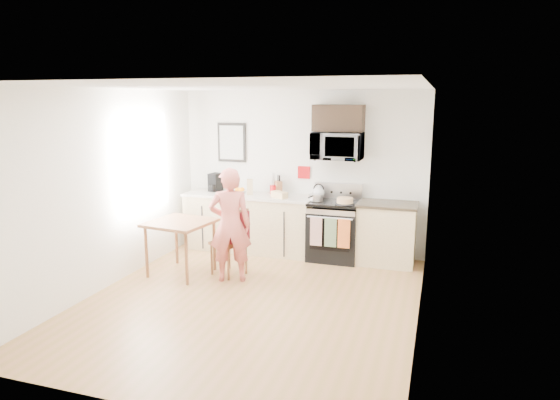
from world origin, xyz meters
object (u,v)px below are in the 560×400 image
(dining_table, at_px, (180,227))
(chair, at_px, (235,234))
(range, at_px, (334,232))
(microwave, at_px, (337,146))
(cake, at_px, (345,201))
(person, at_px, (230,225))

(dining_table, relative_size, chair, 0.86)
(range, distance_m, chair, 1.68)
(microwave, height_order, chair, microwave)
(dining_table, bearing_deg, cake, 28.57)
(person, height_order, dining_table, person)
(person, bearing_deg, chair, -111.20)
(range, distance_m, person, 1.82)
(microwave, distance_m, person, 2.11)
(microwave, relative_size, cake, 2.58)
(cake, bearing_deg, dining_table, -151.43)
(chair, bearing_deg, person, -68.06)
(range, bearing_deg, chair, -133.69)
(microwave, xyz_separation_m, cake, (0.19, -0.29, -0.79))
(person, xyz_separation_m, chair, (0.00, 0.16, -0.17))
(microwave, xyz_separation_m, dining_table, (-1.94, -1.44, -1.08))
(range, xyz_separation_m, microwave, (-0.00, 0.10, 1.32))
(person, bearing_deg, cake, -159.05)
(chair, bearing_deg, dining_table, -147.75)
(cake, bearing_deg, chair, -142.62)
(person, distance_m, dining_table, 0.79)
(range, xyz_separation_m, cake, (0.19, -0.18, 0.53))
(dining_table, relative_size, cake, 2.80)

